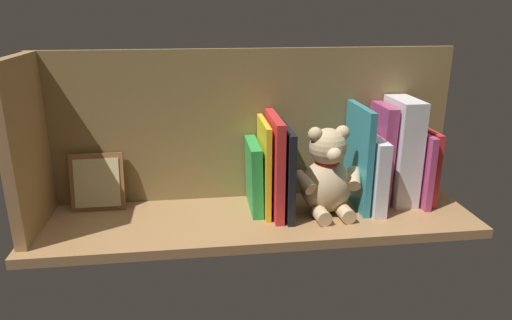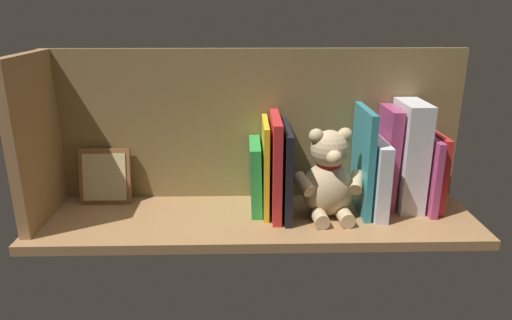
# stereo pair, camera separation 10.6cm
# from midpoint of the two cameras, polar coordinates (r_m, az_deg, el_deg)

# --- Properties ---
(ground_plane) EXTENTS (1.02, 0.29, 0.02)m
(ground_plane) POSITION_cam_midpoint_polar(r_m,az_deg,el_deg) (1.12, 2.74, -7.23)
(ground_plane) COLOR #A87A4C
(shelf_back_panel) EXTENTS (1.02, 0.02, 0.37)m
(shelf_back_panel) POSITION_cam_midpoint_polar(r_m,az_deg,el_deg) (1.17, 2.47, 4.24)
(shelf_back_panel) COLOR olive
(shelf_back_panel) RESTS_ON ground_plane
(shelf_side_divider) EXTENTS (0.02, 0.23, 0.37)m
(shelf_side_divider) POSITION_cam_midpoint_polar(r_m,az_deg,el_deg) (1.12, -22.96, 2.24)
(shelf_side_divider) COLOR #A87A4C
(shelf_side_divider) RESTS_ON ground_plane
(book_0) EXTENTS (0.02, 0.13, 0.18)m
(book_0) POSITION_cam_midpoint_polar(r_m,az_deg,el_deg) (1.23, 23.28, -1.23)
(book_0) COLOR red
(book_0) RESTS_ON ground_plane
(book_1) EXTENTS (0.02, 0.15, 0.18)m
(book_1) POSITION_cam_midpoint_polar(r_m,az_deg,el_deg) (1.21, 22.46, -1.42)
(book_1) COLOR #B23F72
(book_1) RESTS_ON ground_plane
(dictionary_thick_white) EXTENTS (0.06, 0.13, 0.26)m
(dictionary_thick_white) POSITION_cam_midpoint_polar(r_m,az_deg,el_deg) (1.19, 20.60, 0.46)
(dictionary_thick_white) COLOR silver
(dictionary_thick_white) RESTS_ON ground_plane
(book_2) EXTENTS (0.03, 0.12, 0.24)m
(book_2) POSITION_cam_midpoint_polar(r_m,az_deg,el_deg) (1.18, 18.19, 0.23)
(book_2) COLOR #B23F72
(book_2) RESTS_ON ground_plane
(book_3) EXTENTS (0.03, 0.18, 0.18)m
(book_3) POSITION_cam_midpoint_polar(r_m,az_deg,el_deg) (1.15, 16.83, -1.81)
(book_3) COLOR silver
(book_3) RESTS_ON ground_plane
(book_4) EXTENTS (0.02, 0.17, 0.25)m
(book_4) POSITION_cam_midpoint_polar(r_m,az_deg,el_deg) (1.14, 15.49, -0.07)
(book_4) COLOR teal
(book_4) RESTS_ON ground_plane
(teddy_bear) EXTENTS (0.17, 0.14, 0.21)m
(teddy_bear) POSITION_cam_midpoint_polar(r_m,az_deg,el_deg) (1.09, 11.65, -2.26)
(teddy_bear) COLOR #D1B284
(teddy_bear) RESTS_ON ground_plane
(book_5) EXTENTS (0.02, 0.19, 0.21)m
(book_5) POSITION_cam_midpoint_polar(r_m,az_deg,el_deg) (1.10, 6.45, -1.30)
(book_5) COLOR black
(book_5) RESTS_ON ground_plane
(book_6) EXTENTS (0.02, 0.18, 0.23)m
(book_6) POSITION_cam_midpoint_polar(r_m,az_deg,el_deg) (1.09, 5.16, -0.69)
(book_6) COLOR red
(book_6) RESTS_ON ground_plane
(book_7) EXTENTS (0.01, 0.16, 0.22)m
(book_7) POSITION_cam_midpoint_polar(r_m,az_deg,el_deg) (1.10, 3.91, -0.84)
(book_7) COLOR yellow
(book_7) RESTS_ON ground_plane
(book_8) EXTENTS (0.03, 0.14, 0.17)m
(book_8) POSITION_cam_midpoint_polar(r_m,az_deg,el_deg) (1.12, 2.54, -1.99)
(book_8) COLOR green
(book_8) RESTS_ON ground_plane
(picture_frame_leaning) EXTENTS (0.13, 0.04, 0.14)m
(picture_frame_leaning) POSITION_cam_midpoint_polar(r_m,az_deg,el_deg) (1.20, -15.55, -1.98)
(picture_frame_leaning) COLOR brown
(picture_frame_leaning) RESTS_ON ground_plane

